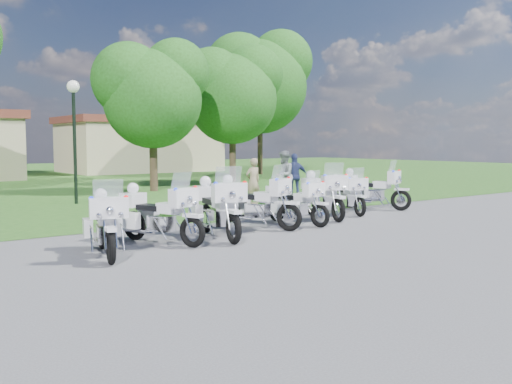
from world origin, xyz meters
TOP-DOWN VIEW (x-y plane):
  - ground at (0.00, 0.00)m, footprint 100.00×100.00m
  - motorcycle_0 at (-3.84, 0.18)m, footprint 1.16×2.26m
  - motorcycle_1 at (-2.38, 0.78)m, footprint 1.29×2.28m
  - motorcycle_2 at (-0.90, 0.66)m, footprint 1.18×2.51m
  - motorcycle_3 at (0.64, 1.29)m, footprint 1.45×2.34m
  - motorcycle_4 at (2.00, 1.25)m, footprint 0.89×2.22m
  - motorcycle_5 at (3.49, 1.73)m, footprint 1.27×2.41m
  - motorcycle_6 at (4.83, 2.06)m, footprint 1.13×2.13m
  - motorcycle_7 at (6.37, 2.39)m, footprint 1.41×2.30m
  - lamp_post at (-1.05, 9.83)m, footprint 0.44×0.44m
  - tree_2 at (3.62, 13.07)m, footprint 5.21×4.45m
  - tree_3 at (9.51, 15.31)m, footprint 5.71×4.87m
  - tree_4 at (15.80, 21.15)m, footprint 7.53×6.43m
  - building_east at (11.00, 30.00)m, footprint 11.44×7.28m
  - bystander_a at (4.02, 5.88)m, footprint 0.61×0.40m
  - bystander_b at (5.80, 6.31)m, footprint 1.16×1.16m
  - bystander_c at (6.57, 6.56)m, footprint 1.13×0.85m

SIDE VIEW (x-z plane):
  - ground at x=0.00m, z-range 0.00..0.00m
  - motorcycle_6 at x=4.83m, z-range -0.12..1.35m
  - motorcycle_4 at x=2.00m, z-range -0.12..1.37m
  - motorcycle_0 at x=-3.84m, z-range -0.13..1.43m
  - motorcycle_1 at x=-2.38m, z-range -0.13..1.47m
  - motorcycle_7 at x=6.37m, z-range -0.13..1.51m
  - motorcycle_5 at x=3.49m, z-range -0.14..1.53m
  - motorcycle_3 at x=0.64m, z-range -0.14..1.54m
  - motorcycle_2 at x=-0.90m, z-range -0.14..1.57m
  - bystander_a at x=4.02m, z-range 0.00..1.66m
  - bystander_c at x=6.57m, z-range 0.00..1.79m
  - bystander_b at x=5.80m, z-range 0.00..1.90m
  - building_east at x=11.00m, z-range 0.02..4.12m
  - lamp_post at x=-1.05m, z-range 1.11..5.55m
  - tree_2 at x=3.62m, z-range 1.12..8.07m
  - tree_3 at x=9.51m, z-range 1.23..8.84m
  - tree_4 at x=15.80m, z-range 1.63..11.67m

